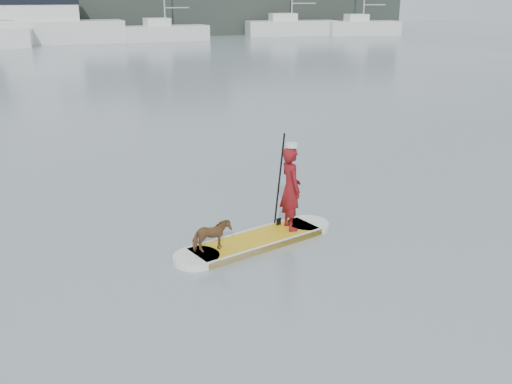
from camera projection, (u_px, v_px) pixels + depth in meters
name	position (u px, v px, depth m)	size (l,w,h in m)	color
ground	(131.00, 230.00, 10.98)	(140.00, 140.00, 0.00)	slate
paddleboard	(256.00, 241.00, 10.36)	(3.25, 1.30, 0.12)	gold
paddler	(291.00, 188.00, 10.52)	(0.57, 0.38, 1.58)	maroon
white_cap	(292.00, 145.00, 10.25)	(0.22, 0.22, 0.07)	silver
dog	(212.00, 236.00, 9.73)	(0.30, 0.66, 0.55)	#53351C
paddle	(279.00, 192.00, 10.69)	(0.10, 0.30, 2.00)	black
sailboat_e	(165.00, 32.00, 55.10)	(8.19, 2.77, 11.81)	silver
sailboat_f	(291.00, 26.00, 62.19)	(10.20, 4.80, 14.71)	silver
motor_yacht_a	(48.00, 20.00, 51.74)	(12.36, 4.35, 7.31)	silver
shore_mass	(7.00, 8.00, 55.57)	(90.00, 6.00, 6.00)	black
sailboat_g	(362.00, 27.00, 62.86)	(8.42, 4.31, 13.90)	silver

